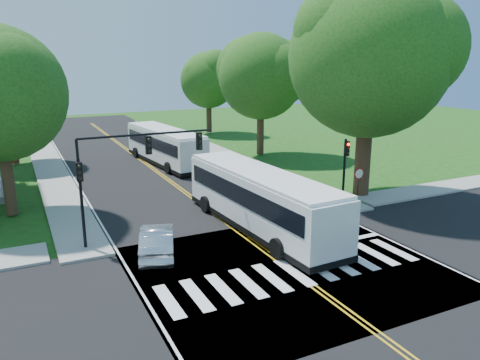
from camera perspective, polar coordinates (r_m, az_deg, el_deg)
ground at (r=22.41m, az=5.94°, el=-10.66°), size 140.00×140.00×0.00m
road at (r=37.97m, az=-8.54°, el=-0.14°), size 14.00×96.00×0.01m
cross_road at (r=22.41m, az=5.94°, el=-10.65°), size 60.00×12.00×0.01m
center_line at (r=41.70m, az=-10.22°, el=1.12°), size 0.36×70.00×0.01m
edge_line_w at (r=40.45m, az=-19.50°, el=0.10°), size 0.12×70.00×0.01m
edge_line_e at (r=43.97m, az=-1.68°, el=2.04°), size 0.12×70.00×0.01m
crosswalk at (r=22.02m, az=6.64°, el=-11.11°), size 12.60×3.00×0.01m
stop_bar at (r=25.45m, az=10.78°, el=-7.64°), size 6.60×0.40×0.01m
sidewalk_nw at (r=43.23m, az=-21.97°, el=0.84°), size 2.60×40.00×0.15m
sidewalk_ne at (r=47.24m, az=-1.53°, el=2.99°), size 2.60×40.00×0.15m
sidewalk_xe at (r=40.20m, az=25.41°, el=-0.48°), size 20.00×2.60×0.15m
tree_ne_big at (r=33.33m, az=15.51°, el=14.21°), size 10.80×10.80×14.91m
tree_west_far at (r=47.18m, az=-26.58°, el=9.97°), size 7.60×7.60×10.67m
tree_east_mid at (r=46.85m, az=2.57°, el=12.48°), size 8.40×8.40×11.93m
tree_east_far at (r=61.78m, az=-3.88°, el=12.03°), size 7.20×7.20×10.34m
signal_nw at (r=24.61m, az=-13.65°, el=2.08°), size 7.15×0.46×5.66m
signal_ne at (r=31.03m, az=12.69°, el=1.99°), size 0.30×0.46×4.40m
stop_sign at (r=31.39m, az=14.26°, el=0.29°), size 0.76×0.08×2.53m
bus_lead at (r=26.61m, az=2.46°, el=-2.32°), size 3.71×13.25×3.40m
bus_follow at (r=44.08m, az=-9.15°, el=4.18°), size 4.02×12.87×3.28m
hatchback at (r=23.77m, az=-10.06°, el=-7.29°), size 2.90×4.84×1.51m
suv at (r=34.06m, az=3.06°, el=-0.45°), size 3.48×5.50×1.42m
dark_sedan at (r=42.46m, az=-2.53°, el=2.50°), size 2.35×4.77×1.33m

